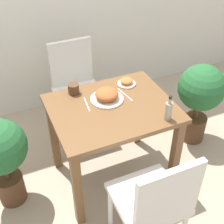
{
  "coord_description": "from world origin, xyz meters",
  "views": [
    {
      "loc": [
        -0.72,
        -1.64,
        2.1
      ],
      "look_at": [
        0.0,
        0.0,
        0.7
      ],
      "focal_mm": 50.0,
      "sensor_mm": 36.0,
      "label": 1
    }
  ],
  "objects_px": {
    "food_plate": "(106,95)",
    "potted_plant_left": "(0,153)",
    "chair_far": "(76,85)",
    "chair_near": "(155,201)",
    "potted_plant_right": "(200,94)",
    "drink_cup": "(74,89)",
    "side_plate": "(127,82)",
    "sauce_bottle": "(169,110)"
  },
  "relations": [
    {
      "from": "potted_plant_right",
      "to": "sauce_bottle",
      "type": "bearing_deg",
      "value": -146.49
    },
    {
      "from": "chair_far",
      "to": "potted_plant_left",
      "type": "bearing_deg",
      "value": -141.96
    },
    {
      "from": "drink_cup",
      "to": "potted_plant_left",
      "type": "bearing_deg",
      "value": -164.99
    },
    {
      "from": "sauce_bottle",
      "to": "chair_near",
      "type": "bearing_deg",
      "value": -127.11
    },
    {
      "from": "food_plate",
      "to": "drink_cup",
      "type": "bearing_deg",
      "value": 137.17
    },
    {
      "from": "food_plate",
      "to": "potted_plant_left",
      "type": "relative_size",
      "value": 0.32
    },
    {
      "from": "potted_plant_left",
      "to": "drink_cup",
      "type": "bearing_deg",
      "value": 15.01
    },
    {
      "from": "food_plate",
      "to": "potted_plant_right",
      "type": "distance_m",
      "value": 0.96
    },
    {
      "from": "side_plate",
      "to": "sauce_bottle",
      "type": "relative_size",
      "value": 0.74
    },
    {
      "from": "drink_cup",
      "to": "potted_plant_left",
      "type": "relative_size",
      "value": 0.11
    },
    {
      "from": "side_plate",
      "to": "drink_cup",
      "type": "bearing_deg",
      "value": 172.94
    },
    {
      "from": "food_plate",
      "to": "drink_cup",
      "type": "height_order",
      "value": "food_plate"
    },
    {
      "from": "side_plate",
      "to": "drink_cup",
      "type": "height_order",
      "value": "drink_cup"
    },
    {
      "from": "drink_cup",
      "to": "potted_plant_left",
      "type": "height_order",
      "value": "drink_cup"
    },
    {
      "from": "chair_near",
      "to": "drink_cup",
      "type": "distance_m",
      "value": 1.02
    },
    {
      "from": "chair_near",
      "to": "drink_cup",
      "type": "height_order",
      "value": "chair_near"
    },
    {
      "from": "chair_near",
      "to": "potted_plant_left",
      "type": "height_order",
      "value": "chair_near"
    },
    {
      "from": "chair_near",
      "to": "drink_cup",
      "type": "xyz_separation_m",
      "value": [
        -0.17,
        0.97,
        0.26
      ]
    },
    {
      "from": "chair_near",
      "to": "sauce_bottle",
      "type": "height_order",
      "value": "sauce_bottle"
    },
    {
      "from": "side_plate",
      "to": "sauce_bottle",
      "type": "height_order",
      "value": "sauce_bottle"
    },
    {
      "from": "drink_cup",
      "to": "potted_plant_right",
      "type": "distance_m",
      "value": 1.15
    },
    {
      "from": "potted_plant_right",
      "to": "drink_cup",
      "type": "bearing_deg",
      "value": 172.84
    },
    {
      "from": "side_plate",
      "to": "potted_plant_left",
      "type": "xyz_separation_m",
      "value": [
        -1.04,
        -0.11,
        -0.26
      ]
    },
    {
      "from": "side_plate",
      "to": "sauce_bottle",
      "type": "distance_m",
      "value": 0.51
    },
    {
      "from": "food_plate",
      "to": "potted_plant_left",
      "type": "height_order",
      "value": "food_plate"
    },
    {
      "from": "chair_far",
      "to": "sauce_bottle",
      "type": "relative_size",
      "value": 4.75
    },
    {
      "from": "chair_near",
      "to": "sauce_bottle",
      "type": "relative_size",
      "value": 4.75
    },
    {
      "from": "potted_plant_left",
      "to": "food_plate",
      "type": "bearing_deg",
      "value": -0.87
    },
    {
      "from": "side_plate",
      "to": "food_plate",
      "type": "bearing_deg",
      "value": -150.8
    },
    {
      "from": "side_plate",
      "to": "potted_plant_left",
      "type": "relative_size",
      "value": 0.19
    },
    {
      "from": "chair_far",
      "to": "potted_plant_left",
      "type": "height_order",
      "value": "chair_far"
    },
    {
      "from": "food_plate",
      "to": "sauce_bottle",
      "type": "height_order",
      "value": "sauce_bottle"
    },
    {
      "from": "chair_far",
      "to": "potted_plant_right",
      "type": "bearing_deg",
      "value": -30.71
    },
    {
      "from": "chair_far",
      "to": "potted_plant_left",
      "type": "distance_m",
      "value": 0.97
    },
    {
      "from": "chair_near",
      "to": "food_plate",
      "type": "distance_m",
      "value": 0.83
    },
    {
      "from": "chair_near",
      "to": "potted_plant_right",
      "type": "height_order",
      "value": "chair_near"
    },
    {
      "from": "food_plate",
      "to": "drink_cup",
      "type": "distance_m",
      "value": 0.26
    },
    {
      "from": "sauce_bottle",
      "to": "potted_plant_left",
      "type": "distance_m",
      "value": 1.22
    },
    {
      "from": "chair_near",
      "to": "chair_far",
      "type": "bearing_deg",
      "value": -88.97
    },
    {
      "from": "sauce_bottle",
      "to": "potted_plant_left",
      "type": "relative_size",
      "value": 0.25
    },
    {
      "from": "chair_far",
      "to": "side_plate",
      "type": "relative_size",
      "value": 6.39
    },
    {
      "from": "chair_near",
      "to": "side_plate",
      "type": "height_order",
      "value": "chair_near"
    }
  ]
}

